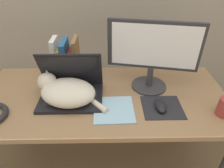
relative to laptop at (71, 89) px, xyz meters
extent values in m
cube|color=#93704C|center=(0.18, 0.01, -0.06)|extent=(1.45, 0.65, 0.03)
cylinder|color=#38383D|center=(-0.49, 0.28, -0.42)|extent=(0.04, 0.04, 0.69)
cylinder|color=#38383D|center=(0.85, 0.28, -0.42)|extent=(0.04, 0.04, 0.69)
cube|color=black|center=(0.00, -0.03, -0.04)|extent=(0.35, 0.26, 0.02)
cube|color=#28282D|center=(0.00, -0.04, -0.03)|extent=(0.29, 0.14, 0.00)
cube|color=black|center=(0.00, 0.06, 0.09)|extent=(0.35, 0.10, 0.25)
cube|color=black|center=(0.00, 0.05, 0.09)|extent=(0.31, 0.09, 0.22)
ellipsoid|color=beige|center=(-0.01, -0.05, 0.01)|extent=(0.34, 0.29, 0.12)
sphere|color=beige|center=(-0.13, 0.02, 0.04)|extent=(0.11, 0.11, 0.11)
cone|color=beige|center=(-0.14, 0.05, 0.08)|extent=(0.04, 0.04, 0.03)
cone|color=beige|center=(-0.15, -0.01, 0.08)|extent=(0.04, 0.04, 0.03)
cylinder|color=beige|center=(0.15, -0.10, -0.03)|extent=(0.12, 0.12, 0.03)
cylinder|color=#333338|center=(0.46, 0.09, -0.04)|extent=(0.21, 0.21, 0.01)
cylinder|color=#333338|center=(0.46, 0.09, 0.02)|extent=(0.04, 0.04, 0.12)
cube|color=#28282D|center=(0.46, 0.09, 0.22)|extent=(0.50, 0.12, 0.27)
cube|color=white|center=(0.46, 0.08, 0.22)|extent=(0.46, 0.10, 0.24)
cube|color=#232328|center=(0.50, -0.11, -0.05)|extent=(0.21, 0.20, 0.00)
ellipsoid|color=black|center=(0.49, -0.12, -0.03)|extent=(0.06, 0.11, 0.03)
cube|color=white|center=(-0.13, 0.23, 0.08)|extent=(0.03, 0.13, 0.26)
cube|color=gold|center=(-0.10, 0.23, 0.05)|extent=(0.03, 0.13, 0.20)
cube|color=#285B93|center=(-0.06, 0.23, 0.07)|extent=(0.04, 0.17, 0.24)
cube|color=maroon|center=(-0.03, 0.23, 0.04)|extent=(0.04, 0.13, 0.18)
cube|color=olive|center=(0.01, 0.23, 0.08)|extent=(0.03, 0.16, 0.26)
cube|color=#99C6E0|center=(0.24, -0.13, -0.05)|extent=(0.22, 0.22, 0.01)
cylinder|color=#232328|center=(0.10, 0.25, -0.04)|extent=(0.02, 0.02, 0.02)
sphere|color=#4C4C51|center=(0.10, 0.25, 0.00)|extent=(0.05, 0.05, 0.05)
camera|label=1|loc=(0.21, -0.92, 0.66)|focal=32.00mm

